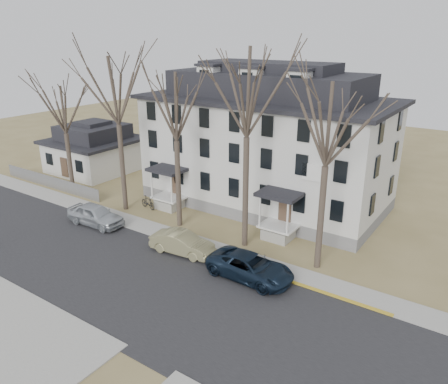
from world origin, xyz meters
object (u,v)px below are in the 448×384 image
Objects in this scene: tree_far_left at (116,86)px; tree_center at (247,86)px; tree_bungalow at (63,106)px; bicycle_left at (165,206)px; boarding_house at (266,143)px; car_tan at (182,244)px; tree_mid_right at (329,119)px; bicycle_right at (148,203)px; car_navy at (250,267)px; tree_mid_left at (175,102)px; car_silver at (96,215)px; small_house at (95,150)px.

tree_far_left is 12.02m from tree_center.
tree_bungalow is 6.48× the size of bicycle_left.
boarding_house reaches higher than bicycle_left.
tree_far_left is at bearing 62.57° from car_tan.
tree_mid_right is 6.88× the size of bicycle_right.
tree_center is at bearing 37.88° from car_navy.
tree_mid_right is 7.66× the size of bicycle_left.
tree_mid_left is 7.66× the size of bicycle_left.
tree_center reaches higher than car_tan.
tree_bungalow is (-13.00, 0.00, -1.48)m from tree_mid_left.
tree_bungalow is (-7.00, 0.00, -2.22)m from tree_far_left.
car_silver is 14.10m from car_navy.
tree_bungalow is at bearing 180.00° from tree_mid_left.
bicycle_left is at bearing -55.73° from bicycle_right.
tree_center reaches higher than tree_mid_left.
car_tan is at bearing -47.96° from tree_mid_left.
tree_bungalow is at bearing -152.99° from boarding_house.
car_tan is at bearing -109.51° from bicycle_right.
small_house is 0.68× the size of tree_mid_right.
tree_mid_left is at bearing -20.03° from small_house.
small_house is 0.68× the size of tree_mid_left.
tree_center is 7.94× the size of bicycle_right.
bicycle_left is at bearing 9.32° from tree_bungalow.
tree_center is 5.70m from tree_mid_right.
tree_mid_right reaches higher than boarding_house.
bicycle_left is at bearing 28.38° from tree_far_left.
car_navy is at bearing -9.62° from tree_bungalow.
car_tan is at bearing -25.70° from small_house.
bicycle_left is (-8.94, 1.65, -10.65)m from tree_center.
car_silver is (11.56, -9.87, -1.42)m from small_house.
boarding_house reaches higher than bicycle_right.
car_silver is (7.56, -3.68, -7.29)m from tree_bungalow.
tree_mid_right is 2.32× the size of car_navy.
bicycle_left is (-2.94, 1.65, -9.17)m from tree_mid_left.
bicycle_right is (-10.38, 1.06, -10.53)m from tree_center.
bicycle_right is at bearing 72.00° from car_navy.
tree_mid_left reaches higher than car_silver.
car_silver is (-11.44, -3.68, -10.26)m from tree_center.
tree_mid_left reaches higher than car_navy.
car_navy is 12.77m from bicycle_left.
bicycle_right is (12.62, -5.14, -1.69)m from small_house.
tree_far_left reaches higher than car_tan.
tree_mid_left is (-3.00, -8.15, 4.22)m from boarding_house.
tree_center is 1.15× the size of tree_mid_right.
tree_far_left is 7.41× the size of bicycle_right.
boarding_house is 1.41× the size of tree_center.
boarding_house is at bearing 110.20° from tree_center.
boarding_house reaches higher than car_navy.
tree_far_left is 2.50× the size of car_navy.
tree_mid_right is 18.30m from bicycle_right.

